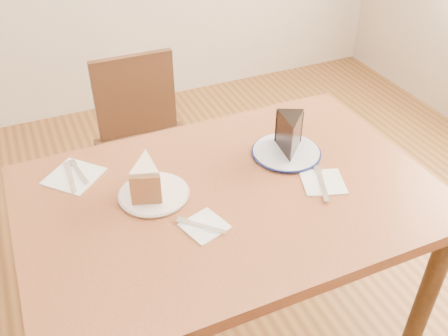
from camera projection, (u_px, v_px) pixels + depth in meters
table at (229, 217)px, 1.51m from camera, size 1.20×0.80×0.75m
chair_far at (147, 147)px, 2.15m from camera, size 0.42×0.42×0.83m
plate_cream at (154, 194)px, 1.44m from camera, size 0.20×0.20×0.01m
plate_navy at (286, 152)px, 1.61m from camera, size 0.21×0.21×0.01m
carrot_cake at (147, 177)px, 1.42m from camera, size 0.11×0.13×0.09m
chocolate_cake at (290, 137)px, 1.57m from camera, size 0.13×0.14×0.11m
napkin_cream at (205, 226)px, 1.34m from camera, size 0.13×0.13×0.00m
napkin_navy at (323, 182)px, 1.49m from camera, size 0.16×0.16×0.00m
napkin_spare at (74, 176)px, 1.51m from camera, size 0.21×0.21×0.00m
fork_cream at (202, 226)px, 1.33m from camera, size 0.11×0.11×0.00m
knife_navy at (322, 184)px, 1.48m from camera, size 0.08×0.16×0.00m
fork_spare at (79, 172)px, 1.52m from camera, size 0.04×0.14×0.00m
knife_spare at (71, 177)px, 1.50m from camera, size 0.02×0.16×0.00m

